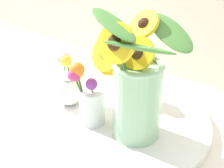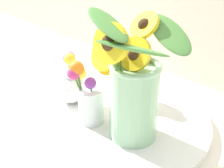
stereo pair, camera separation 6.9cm
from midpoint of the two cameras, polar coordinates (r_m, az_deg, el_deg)
ground_plane at (r=0.80m, az=-1.52°, el=-11.45°), size 6.00×6.00×0.00m
serving_tray at (r=0.87m, az=2.29°, el=-6.70°), size 0.54×0.54×0.02m
mason_jar_sunflowers at (r=0.73m, az=6.41°, el=-0.45°), size 0.25×0.26×0.33m
vase_small_center at (r=0.81m, az=-1.85°, el=-2.77°), size 0.08×0.08×0.17m
vase_bulb_right at (r=0.91m, az=-5.19°, el=0.06°), size 0.10×0.09×0.15m
vase_small_back at (r=0.93m, az=5.31°, el=1.46°), size 0.08×0.07×0.16m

